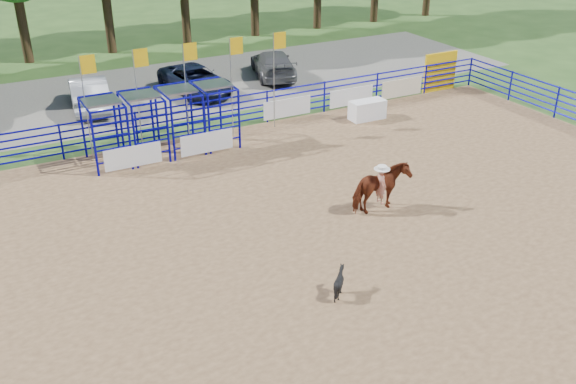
% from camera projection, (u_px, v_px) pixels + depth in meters
% --- Properties ---
extents(ground, '(120.00, 120.00, 0.00)m').
position_uv_depth(ground, '(324.00, 237.00, 20.04)').
color(ground, '#3C5F26').
rests_on(ground, ground).
extents(arena_dirt, '(30.00, 20.00, 0.02)m').
position_uv_depth(arena_dirt, '(324.00, 237.00, 20.03)').
color(arena_dirt, '#906D48').
rests_on(arena_dirt, ground).
extents(gravel_strip, '(40.00, 10.00, 0.01)m').
position_uv_depth(gravel_strip, '(156.00, 90.00, 33.46)').
color(gravel_strip, slate).
rests_on(gravel_strip, ground).
extents(announcer_table, '(1.65, 0.79, 0.87)m').
position_uv_depth(announcer_table, '(367.00, 110.00, 29.37)').
color(announcer_table, white).
rests_on(announcer_table, arena_dirt).
extents(horse_and_rider, '(2.02, 1.01, 2.27)m').
position_uv_depth(horse_and_rider, '(381.00, 187.00, 21.16)').
color(horse_and_rider, maroon).
rests_on(horse_and_rider, arena_dirt).
extents(calf, '(0.76, 0.69, 0.78)m').
position_uv_depth(calf, '(339.00, 282.00, 17.11)').
color(calf, black).
rests_on(calf, arena_dirt).
extents(car_b, '(2.27, 4.93, 1.57)m').
position_uv_depth(car_b, '(89.00, 92.00, 30.60)').
color(car_b, '#909398').
rests_on(car_b, gravel_strip).
extents(car_c, '(2.88, 5.18, 1.37)m').
position_uv_depth(car_c, '(195.00, 80.00, 32.78)').
color(car_c, black).
rests_on(car_c, gravel_strip).
extents(car_d, '(3.37, 5.32, 1.44)m').
position_uv_depth(car_d, '(273.00, 64.00, 35.38)').
color(car_d, '#505052').
rests_on(car_d, gravel_strip).
extents(perimeter_fence, '(30.10, 20.10, 1.50)m').
position_uv_depth(perimeter_fence, '(324.00, 216.00, 19.70)').
color(perimeter_fence, '#09079B').
rests_on(perimeter_fence, ground).
extents(chute_assembly, '(19.32, 2.41, 4.20)m').
position_uv_depth(chute_assembly, '(170.00, 122.00, 25.65)').
color(chute_assembly, '#09079B').
rests_on(chute_assembly, ground).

